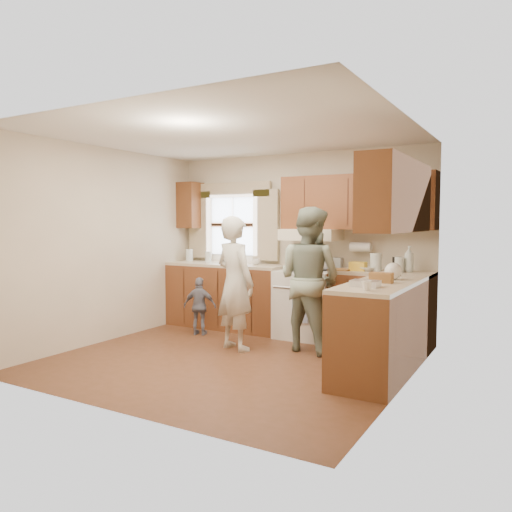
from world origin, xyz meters
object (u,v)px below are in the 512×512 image
Objects in this scene: woman_right at (309,279)px; child at (200,306)px; stove at (308,303)px; woman_left at (235,283)px.

woman_right reaches higher than child.
stove is at bearing -173.01° from child.
woman_left is at bearing -116.88° from stove.
woman_right is at bearing 163.44° from child.
child is at bearing -8.73° from woman_left.
stove is 0.62× the size of woman_right.
woman_right is at bearing -133.89° from woman_left.
child is at bearing -156.45° from stove.
woman_right is at bearing -64.52° from stove.
woman_right is 2.19× the size of child.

